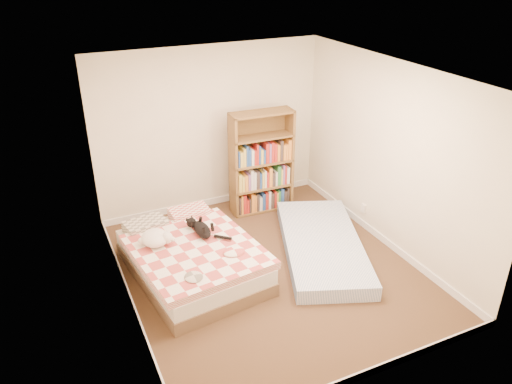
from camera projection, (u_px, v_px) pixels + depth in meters
name	position (u px, v px, depth m)	size (l,w,h in m)	color
room	(270.00, 185.00, 5.86)	(3.51, 4.01, 2.51)	#4D2E21
bed	(191.00, 257.00, 6.23)	(1.59, 2.06, 0.51)	brown
bookshelf	(261.00, 175.00, 7.62)	(0.96, 0.36, 1.58)	brown
floor_mattress	(322.00, 245.00, 6.72)	(0.99, 2.20, 0.20)	#7593C3
black_cat	(202.00, 228.00, 6.28)	(0.31, 0.69, 0.16)	black
white_dog	(156.00, 238.00, 6.03)	(0.40, 0.43, 0.18)	white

